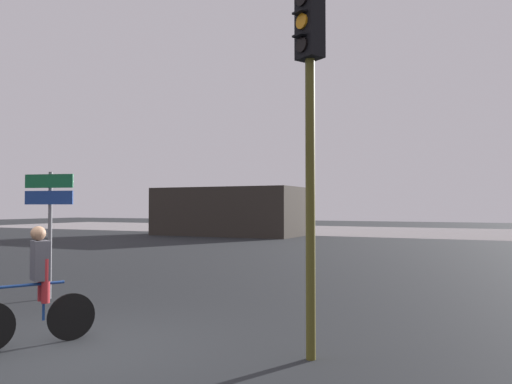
{
  "coord_description": "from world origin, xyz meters",
  "views": [
    {
      "loc": [
        5.09,
        -4.67,
        1.89
      ],
      "look_at": [
        0.5,
        5.0,
        2.2
      ],
      "focal_mm": 35.0,
      "sensor_mm": 36.0,
      "label": 1
    }
  ],
  "objects_px": {
    "traffic_light_near_right": "(310,101)",
    "direction_sign_post": "(49,211)",
    "distant_building": "(227,212)",
    "cyclist": "(37,285)"
  },
  "relations": [
    {
      "from": "traffic_light_near_right",
      "to": "direction_sign_post",
      "type": "xyz_separation_m",
      "value": [
        -6.16,
        1.52,
        -1.42
      ]
    },
    {
      "from": "distant_building",
      "to": "cyclist",
      "type": "bearing_deg",
      "value": -67.02
    },
    {
      "from": "direction_sign_post",
      "to": "distant_building",
      "type": "bearing_deg",
      "value": -83.6
    },
    {
      "from": "distant_building",
      "to": "traffic_light_near_right",
      "type": "height_order",
      "value": "traffic_light_near_right"
    },
    {
      "from": "traffic_light_near_right",
      "to": "direction_sign_post",
      "type": "bearing_deg",
      "value": 15.53
    },
    {
      "from": "traffic_light_near_right",
      "to": "direction_sign_post",
      "type": "relative_size",
      "value": 1.78
    },
    {
      "from": "traffic_light_near_right",
      "to": "cyclist",
      "type": "distance_m",
      "value": 4.41
    },
    {
      "from": "traffic_light_near_right",
      "to": "cyclist",
      "type": "xyz_separation_m",
      "value": [
        -3.56,
        -1.02,
        -2.39
      ]
    },
    {
      "from": "direction_sign_post",
      "to": "traffic_light_near_right",
      "type": "bearing_deg",
      "value": 153.11
    },
    {
      "from": "direction_sign_post",
      "to": "cyclist",
      "type": "relative_size",
      "value": 1.6
    }
  ]
}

